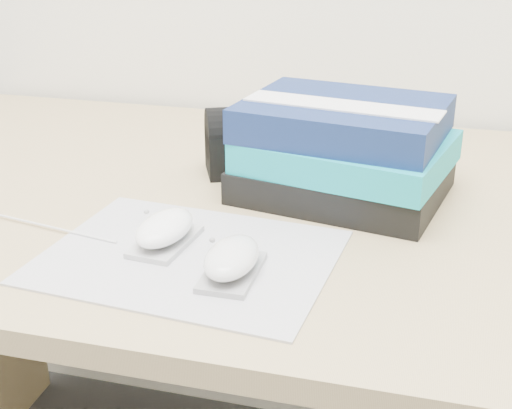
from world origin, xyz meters
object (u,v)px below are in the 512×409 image
(mouse_front, at_px, (232,260))
(pouch, at_px, (245,141))
(mouse_rear, at_px, (165,230))
(desk, at_px, (344,323))
(book_stack, at_px, (344,150))

(mouse_front, distance_m, pouch, 0.33)
(mouse_rear, bearing_deg, mouse_front, -27.75)
(mouse_rear, xyz_separation_m, pouch, (0.02, 0.27, 0.03))
(desk, distance_m, pouch, 0.33)
(mouse_rear, distance_m, mouse_front, 0.11)
(desk, xyz_separation_m, book_stack, (-0.01, -0.03, 0.30))
(mouse_front, bearing_deg, book_stack, 73.31)
(mouse_front, xyz_separation_m, pouch, (-0.08, 0.32, 0.03))
(desk, xyz_separation_m, mouse_rear, (-0.19, -0.25, 0.26))
(book_stack, height_order, pouch, book_stack)
(pouch, bearing_deg, mouse_front, -76.75)
(mouse_rear, xyz_separation_m, book_stack, (0.18, 0.22, 0.04))
(book_stack, relative_size, pouch, 2.27)
(desk, xyz_separation_m, mouse_front, (-0.09, -0.31, 0.26))
(book_stack, bearing_deg, pouch, 161.79)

